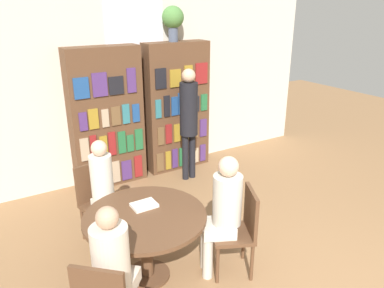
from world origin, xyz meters
TOP-DOWN VIEW (x-y plane):
  - wall_back at (0.00, 3.99)m, footprint 6.40×0.07m
  - bookshelf_left at (-0.58, 3.80)m, footprint 1.04×0.34m
  - bookshelf_right at (0.58, 3.80)m, footprint 1.04×0.34m
  - flower_vase at (0.54, 3.81)m, footprint 0.32×0.32m
  - reading_table at (-1.02, 1.58)m, footprint 1.17×1.17m
  - chair_left_side at (-1.19, 2.49)m, footprint 0.47×0.47m
  - chair_far_side at (-0.19, 1.19)m, footprint 0.53×0.53m
  - seated_reader_left at (-1.16, 2.31)m, footprint 0.30×0.38m
  - seated_reader_right at (-0.35, 1.27)m, footprint 0.42×0.39m
  - seated_reader_back at (-1.53, 1.04)m, footprint 0.42×0.43m
  - librarian_standing at (0.50, 3.30)m, footprint 0.27×0.54m
  - open_book_on_table at (-0.96, 1.72)m, footprint 0.24×0.18m

SIDE VIEW (x-z plane):
  - chair_left_side at x=-1.19m, z-range 0.05..0.95m
  - chair_far_side at x=-0.19m, z-range 0.05..0.95m
  - reading_table at x=-1.02m, z-range 0.23..0.94m
  - seated_reader_left at x=-1.16m, z-range 0.07..1.31m
  - seated_reader_back at x=-1.53m, z-range 0.09..1.33m
  - open_book_on_table at x=-0.96m, z-range 0.71..0.74m
  - seated_reader_right at x=-0.35m, z-range 0.09..1.36m
  - bookshelf_left at x=-0.58m, z-range 0.00..2.02m
  - bookshelf_right at x=0.58m, z-range 0.00..2.02m
  - librarian_standing at x=0.50m, z-range 0.18..1.88m
  - wall_back at x=0.00m, z-range 0.01..3.01m
  - flower_vase at x=0.54m, z-range 2.09..2.60m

